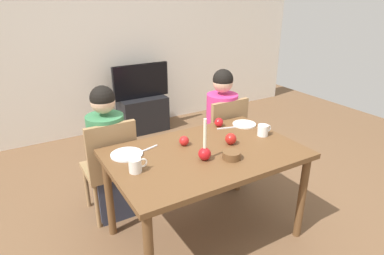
% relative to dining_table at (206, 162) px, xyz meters
% --- Properties ---
extents(ground_plane, '(7.68, 7.68, 0.00)m').
position_rel_dining_table_xyz_m(ground_plane, '(0.00, 0.00, -0.67)').
color(ground_plane, brown).
extents(back_wall, '(6.40, 0.10, 2.60)m').
position_rel_dining_table_xyz_m(back_wall, '(0.00, 2.60, 0.63)').
color(back_wall, silver).
rests_on(back_wall, ground).
extents(dining_table, '(1.40, 0.90, 0.75)m').
position_rel_dining_table_xyz_m(dining_table, '(0.00, 0.00, 0.00)').
color(dining_table, brown).
rests_on(dining_table, ground).
extents(chair_left, '(0.40, 0.40, 0.90)m').
position_rel_dining_table_xyz_m(chair_left, '(-0.54, 0.61, -0.15)').
color(chair_left, '#99754C').
rests_on(chair_left, ground).
extents(chair_right, '(0.40, 0.40, 0.90)m').
position_rel_dining_table_xyz_m(chair_right, '(0.60, 0.61, -0.15)').
color(chair_right, '#99754C').
rests_on(chair_right, ground).
extents(person_left_child, '(0.30, 0.30, 1.17)m').
position_rel_dining_table_xyz_m(person_left_child, '(-0.54, 0.64, -0.10)').
color(person_left_child, '#33384C').
rests_on(person_left_child, ground).
extents(person_right_child, '(0.30, 0.30, 1.17)m').
position_rel_dining_table_xyz_m(person_right_child, '(0.60, 0.64, -0.10)').
color(person_right_child, '#33384C').
rests_on(person_right_child, ground).
extents(tv_stand, '(0.64, 0.40, 0.48)m').
position_rel_dining_table_xyz_m(tv_stand, '(0.43, 2.30, -0.43)').
color(tv_stand, black).
rests_on(tv_stand, ground).
extents(tv, '(0.79, 0.05, 0.46)m').
position_rel_dining_table_xyz_m(tv, '(0.43, 2.30, 0.04)').
color(tv, black).
rests_on(tv, tv_stand).
extents(candle_centerpiece, '(0.09, 0.09, 0.31)m').
position_rel_dining_table_xyz_m(candle_centerpiece, '(-0.08, -0.10, 0.15)').
color(candle_centerpiece, red).
rests_on(candle_centerpiece, dining_table).
extents(plate_left, '(0.23, 0.23, 0.01)m').
position_rel_dining_table_xyz_m(plate_left, '(-0.52, 0.24, 0.09)').
color(plate_left, silver).
rests_on(plate_left, dining_table).
extents(plate_right, '(0.20, 0.20, 0.01)m').
position_rel_dining_table_xyz_m(plate_right, '(0.57, 0.27, 0.09)').
color(plate_right, white).
rests_on(plate_right, dining_table).
extents(mug_left, '(0.13, 0.08, 0.09)m').
position_rel_dining_table_xyz_m(mug_left, '(-0.55, -0.01, 0.13)').
color(mug_left, silver).
rests_on(mug_left, dining_table).
extents(mug_right, '(0.13, 0.09, 0.09)m').
position_rel_dining_table_xyz_m(mug_right, '(0.56, 0.01, 0.13)').
color(mug_right, white).
rests_on(mug_right, dining_table).
extents(fork_left, '(0.18, 0.06, 0.01)m').
position_rel_dining_table_xyz_m(fork_left, '(-0.35, 0.25, 0.09)').
color(fork_left, silver).
rests_on(fork_left, dining_table).
extents(fork_right, '(0.18, 0.06, 0.01)m').
position_rel_dining_table_xyz_m(fork_right, '(0.40, 0.28, 0.09)').
color(fork_right, silver).
rests_on(fork_right, dining_table).
extents(bowl_walnuts, '(0.13, 0.13, 0.05)m').
position_rel_dining_table_xyz_m(bowl_walnuts, '(0.10, -0.18, 0.11)').
color(bowl_walnuts, brown).
rests_on(bowl_walnuts, dining_table).
extents(apple_near_candle, '(0.09, 0.09, 0.09)m').
position_rel_dining_table_xyz_m(apple_near_candle, '(0.23, 0.01, 0.13)').
color(apple_near_candle, '#AC1C16').
rests_on(apple_near_candle, dining_table).
extents(apple_by_left_plate, '(0.07, 0.07, 0.07)m').
position_rel_dining_table_xyz_m(apple_by_left_plate, '(-0.08, 0.18, 0.12)').
color(apple_by_left_plate, red).
rests_on(apple_by_left_plate, dining_table).
extents(apple_by_right_mug, '(0.08, 0.08, 0.08)m').
position_rel_dining_table_xyz_m(apple_by_right_mug, '(0.36, 0.35, 0.12)').
color(apple_by_right_mug, red).
rests_on(apple_by_right_mug, dining_table).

